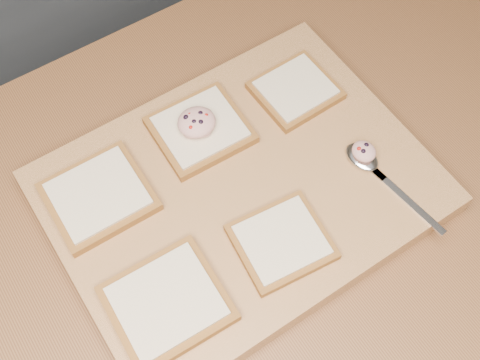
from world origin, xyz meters
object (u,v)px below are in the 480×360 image
object	(u,v)px
cutting_board	(240,192)
tuna_salad_dollop	(197,122)
bread_far_center	(200,129)
spoon	(369,163)

from	to	relation	value
cutting_board	tuna_salad_dollop	world-z (taller)	tuna_salad_dollop
cutting_board	bread_far_center	world-z (taller)	bread_far_center
bread_far_center	spoon	bearing A→B (deg)	-46.52
cutting_board	spoon	distance (m)	0.18
bread_far_center	tuna_salad_dollop	size ratio (longest dim) A/B	2.40
bread_far_center	tuna_salad_dollop	distance (m)	0.02
cutting_board	spoon	size ratio (longest dim) A/B	2.82
cutting_board	bread_far_center	bearing A→B (deg)	90.03
bread_far_center	cutting_board	bearing A→B (deg)	-89.97
tuna_salad_dollop	bread_far_center	bearing A→B (deg)	-1.28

